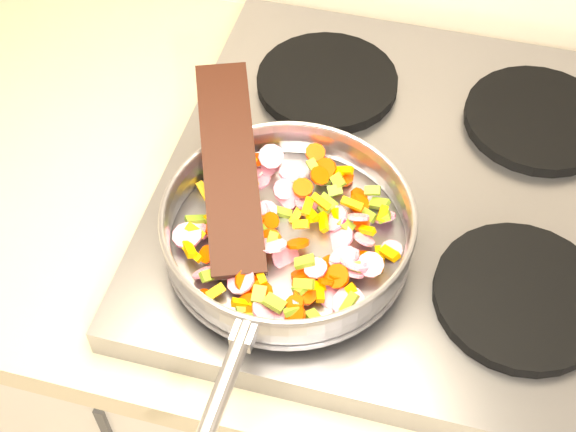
# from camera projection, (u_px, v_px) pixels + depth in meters

# --- Properties ---
(cooktop) EXTENTS (0.60, 0.60, 0.04)m
(cooktop) POSITION_uv_depth(u_px,v_px,m) (411.00, 192.00, 0.99)
(cooktop) COLOR #939399
(cooktop) RESTS_ON counter_top
(grate_fl) EXTENTS (0.19, 0.19, 0.02)m
(grate_fl) POSITION_uv_depth(u_px,v_px,m) (272.00, 243.00, 0.91)
(grate_fl) COLOR black
(grate_fl) RESTS_ON cooktop
(grate_fr) EXTENTS (0.19, 0.19, 0.02)m
(grate_fr) POSITION_uv_depth(u_px,v_px,m) (521.00, 296.00, 0.87)
(grate_fr) COLOR black
(grate_fr) RESTS_ON cooktop
(grate_bl) EXTENTS (0.19, 0.19, 0.02)m
(grate_bl) POSITION_uv_depth(u_px,v_px,m) (327.00, 82.00, 1.08)
(grate_bl) COLOR black
(grate_bl) RESTS_ON cooktop
(grate_br) EXTENTS (0.19, 0.19, 0.02)m
(grate_br) POSITION_uv_depth(u_px,v_px,m) (538.00, 119.00, 1.03)
(grate_br) COLOR black
(grate_br) RESTS_ON cooktop
(saute_pan) EXTENTS (0.32, 0.49, 0.06)m
(saute_pan) POSITION_uv_depth(u_px,v_px,m) (287.00, 228.00, 0.88)
(saute_pan) COLOR #9E9EA5
(saute_pan) RESTS_ON grate_fl
(vegetable_heap) EXTENTS (0.26, 0.25, 0.05)m
(vegetable_heap) POSITION_uv_depth(u_px,v_px,m) (291.00, 233.00, 0.89)
(vegetable_heap) COLOR olive
(vegetable_heap) RESTS_ON saute_pan
(wooden_spatula) EXTENTS (0.15, 0.26, 0.08)m
(wooden_spatula) POSITION_uv_depth(u_px,v_px,m) (230.00, 165.00, 0.90)
(wooden_spatula) COLOR black
(wooden_spatula) RESTS_ON saute_pan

